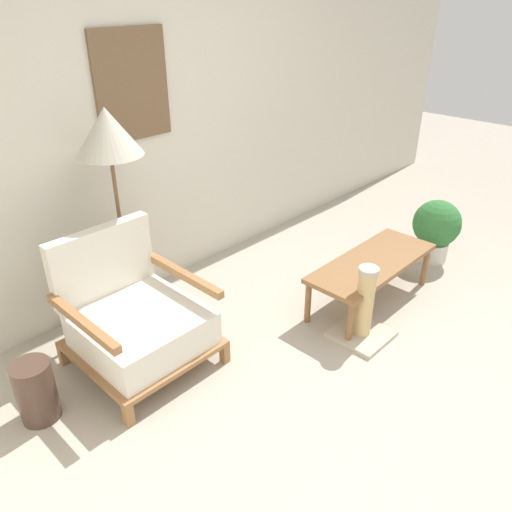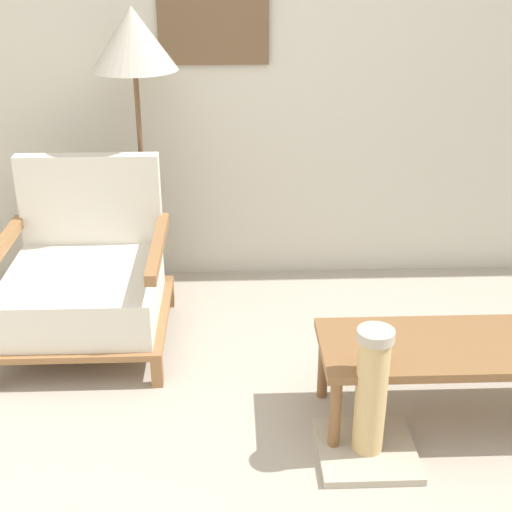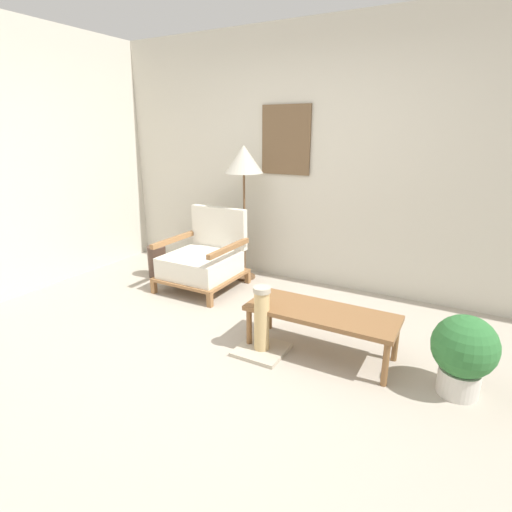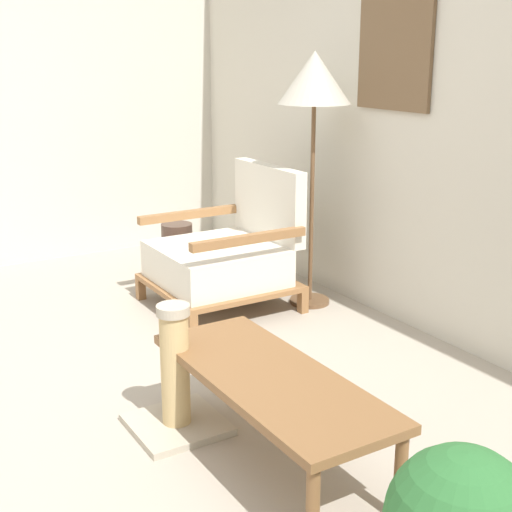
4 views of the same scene
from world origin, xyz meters
The scene contains 8 objects.
ground_plane centered at (0.00, 0.00, 0.00)m, with size 14.00×14.00×0.00m, color #A89E8E.
wall_back centered at (0.00, 2.08, 1.35)m, with size 8.00×0.09×2.70m.
wall_left centered at (-2.54, 0.50, 1.35)m, with size 0.06×8.00×2.70m.
armchair centered at (-0.99, 1.33, 0.32)m, with size 0.77×0.78×0.84m.
floor_lamp centered at (-0.74, 1.79, 1.31)m, with size 0.42×0.42×1.50m.
coffee_table centered at (0.61, 0.64, 0.32)m, with size 1.13×0.43×0.36m.
vase centered at (-1.66, 1.32, 0.18)m, with size 0.21×0.21×0.37m, color #473328.
scratching_post centered at (0.21, 0.44, 0.19)m, with size 0.37×0.37×0.54m.
Camera 4 is at (2.63, -0.65, 1.52)m, focal length 50.00 mm.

